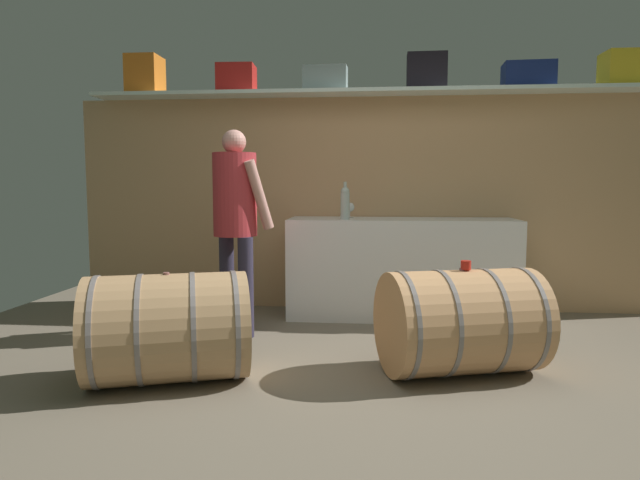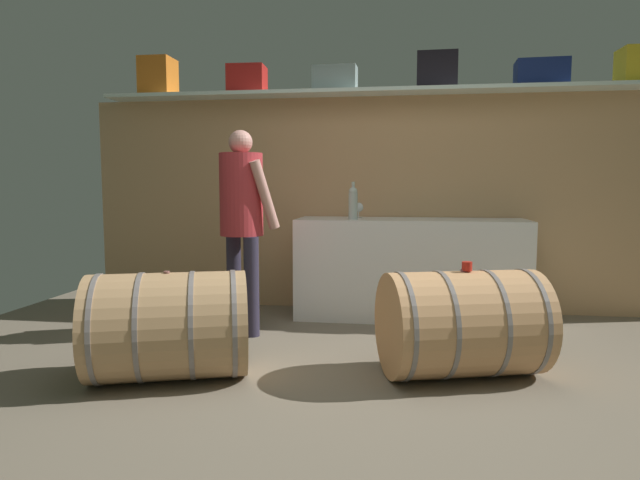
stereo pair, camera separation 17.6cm
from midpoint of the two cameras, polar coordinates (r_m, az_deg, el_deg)
name	(u,v)px [view 2 (the right image)]	position (r m, az deg, el deg)	size (l,w,h in m)	color
ground_plane	(374,367)	(3.68, 7.00, -12.77)	(6.73, 7.68, 0.02)	#726756
back_wall_panel	(385,204)	(5.18, 7.63, 3.64)	(5.53, 0.10, 1.94)	tan
high_shelf_board	(386,92)	(5.09, 7.75, 14.77)	(5.09, 0.40, 0.03)	silver
toolcase_orange	(158,77)	(5.57, -15.34, 15.79)	(0.29, 0.29, 0.34)	orange
toolcase_red	(247,80)	(5.28, -6.50, 15.99)	(0.33, 0.27, 0.25)	red
toolcase_grey	(335,79)	(5.14, 2.57, 16.16)	(0.38, 0.19, 0.22)	gray
toolcase_black	(437,71)	(5.13, 12.89, 16.55)	(0.34, 0.20, 0.31)	black
toolcase_navy	(541,73)	(5.25, 22.63, 15.47)	(0.42, 0.27, 0.22)	navy
work_cabinet	(410,269)	(4.88, 10.23, -2.91)	(1.95, 0.58, 0.86)	white
wine_bottle_clear	(353,202)	(4.70, 4.48, 3.87)	(0.08, 0.08, 0.32)	#B0C0B8
wine_glass	(359,208)	(4.90, 5.00, 3.30)	(0.08, 0.08, 0.14)	white
wine_barrel_near	(462,323)	(3.51, 15.75, -8.24)	(1.07, 0.87, 0.65)	tan
wine_barrel_far	(168,326)	(3.42, -13.86, -8.54)	(1.07, 0.89, 0.65)	tan
tasting_cup	(467,266)	(3.45, 16.24, -2.60)	(0.06, 0.06, 0.05)	red
winemaker_pouring	(242,210)	(4.32, -6.82, 3.11)	(0.50, 0.50, 1.57)	#2C283B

